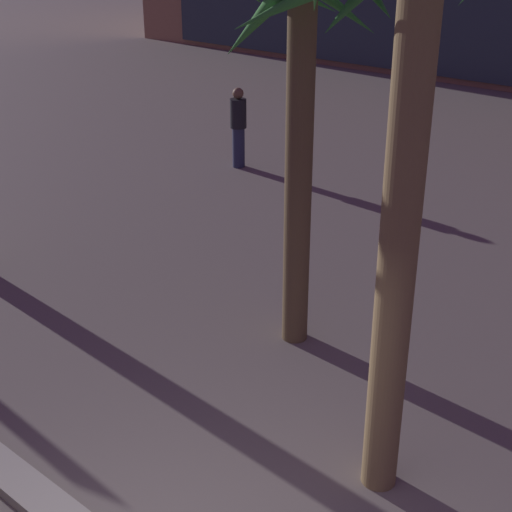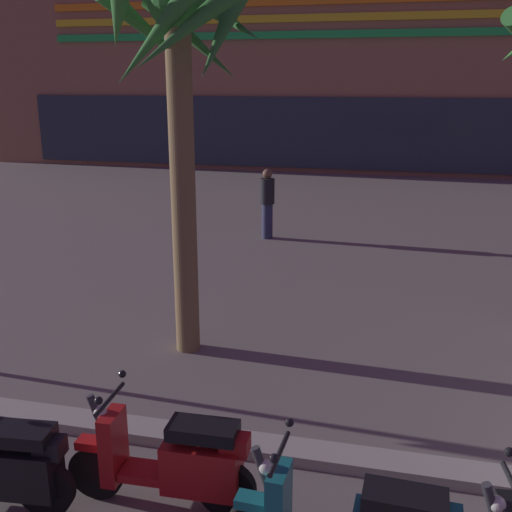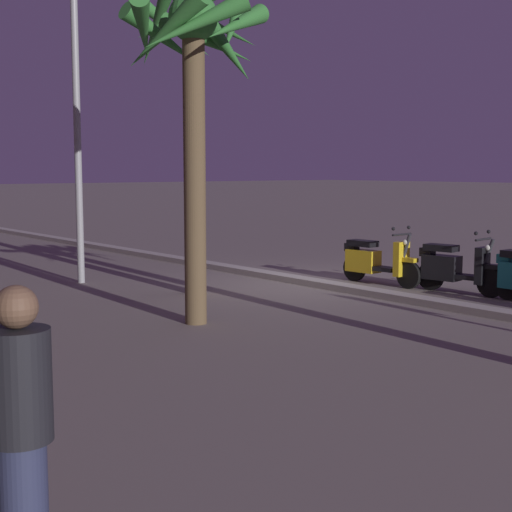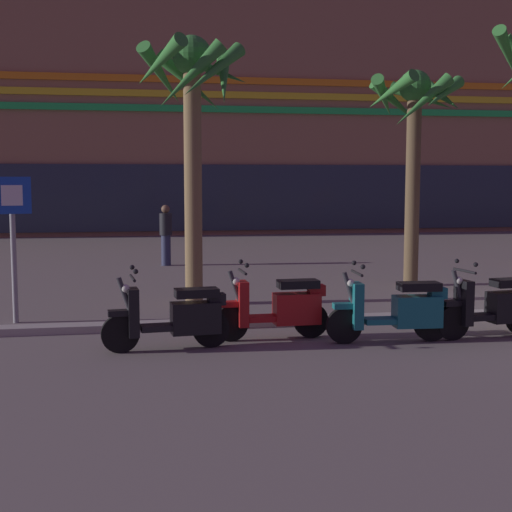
% 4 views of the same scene
% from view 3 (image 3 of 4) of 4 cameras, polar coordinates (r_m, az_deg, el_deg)
% --- Properties ---
extents(ground_plane, '(200.00, 200.00, 0.00)m').
position_cam_3_polar(ground_plane, '(14.71, 3.95, -2.19)').
color(ground_plane, slate).
extents(curb_strip, '(60.00, 0.36, 0.12)m').
position_cam_3_polar(curb_strip, '(14.71, 3.99, -1.95)').
color(curb_strip, '#ADA89E').
rests_on(curb_strip, ground).
extents(scooter_black_far_back, '(1.72, 0.59, 1.17)m').
position_cam_3_polar(scooter_black_far_back, '(14.12, 14.82, -0.86)').
color(scooter_black_far_back, black).
rests_on(scooter_black_far_back, ground).
extents(scooter_yellow_tail_end, '(1.86, 0.56, 1.17)m').
position_cam_3_polar(scooter_yellow_tail_end, '(14.91, 9.03, -0.37)').
color(scooter_yellow_tail_end, black).
rests_on(scooter_yellow_tail_end, ground).
extents(palm_tree_by_mall_entrance, '(2.17, 2.21, 4.72)m').
position_cam_3_polar(palm_tree_by_mall_entrance, '(10.92, -4.86, 13.95)').
color(palm_tree_by_mall_entrance, brown).
rests_on(palm_tree_by_mall_entrance, ground).
extents(palm_tree_far_corner, '(2.42, 2.46, 5.55)m').
position_cam_3_polar(palm_tree_far_corner, '(13.68, -4.77, 14.54)').
color(palm_tree_far_corner, olive).
rests_on(palm_tree_far_corner, ground).
extents(pedestrian_window_shopping, '(0.34, 0.34, 1.67)m').
position_cam_3_polar(pedestrian_window_shopping, '(4.20, -17.48, -12.81)').
color(pedestrian_window_shopping, '#2D3351').
rests_on(pedestrian_window_shopping, ground).
extents(street_lamp, '(0.36, 0.36, 6.39)m').
position_cam_3_polar(street_lamp, '(15.25, -13.55, 12.72)').
color(street_lamp, '#939399').
rests_on(street_lamp, ground).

